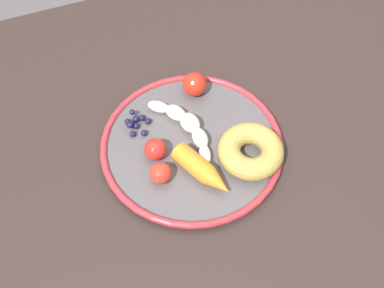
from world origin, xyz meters
name	(u,v)px	position (x,y,z in m)	size (l,w,h in m)	color
dining_table	(222,190)	(0.00, 0.00, 0.63)	(0.98, 0.99, 0.72)	#2F221F
plate	(192,145)	(0.05, 0.04, 0.73)	(0.31, 0.31, 0.02)	#4D494D
banana	(187,126)	(0.08, 0.04, 0.74)	(0.16, 0.08, 0.03)	#F2EAC1
carrot_orange	(203,171)	(-0.01, 0.04, 0.75)	(0.11, 0.07, 0.03)	orange
donut	(251,151)	(-0.01, -0.04, 0.75)	(0.11, 0.11, 0.04)	#A88F44
blueberry_pile	(136,123)	(0.12, 0.11, 0.74)	(0.05, 0.04, 0.02)	#191638
tomato_near	(195,84)	(0.16, -0.01, 0.75)	(0.04, 0.04, 0.04)	red
tomato_mid	(155,149)	(0.05, 0.10, 0.75)	(0.04, 0.04, 0.04)	red
tomato_far	(160,173)	(0.01, 0.11, 0.75)	(0.03, 0.03, 0.03)	red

